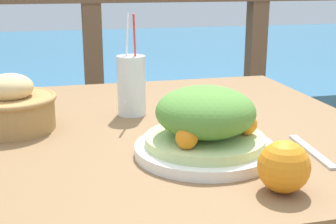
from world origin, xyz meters
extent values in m
cube|color=olive|center=(0.00, 0.00, 0.76)|extent=(1.11, 0.96, 0.04)
cube|color=olive|center=(0.49, 0.42, 0.37)|extent=(0.06, 0.06, 0.74)
cube|color=brown|center=(0.00, 0.83, 0.51)|extent=(0.07, 0.07, 1.01)
cube|color=brown|center=(0.68, 0.83, 0.51)|extent=(0.07, 0.07, 1.01)
cube|color=teal|center=(0.00, 3.33, 0.22)|extent=(12.00, 4.00, 0.45)
cylinder|color=white|center=(0.12, -0.20, 0.79)|extent=(0.27, 0.27, 0.02)
cylinder|color=#C6DB8E|center=(0.12, -0.20, 0.80)|extent=(0.23, 0.23, 0.02)
ellipsoid|color=#568E38|center=(0.12, -0.20, 0.86)|extent=(0.19, 0.19, 0.09)
sphere|color=orange|center=(0.20, -0.21, 0.83)|extent=(0.04, 0.04, 0.04)
sphere|color=orange|center=(0.08, -0.13, 0.83)|extent=(0.04, 0.04, 0.04)
sphere|color=orange|center=(0.07, -0.26, 0.83)|extent=(0.04, 0.04, 0.04)
cylinder|color=silver|center=(0.03, 0.11, 0.85)|extent=(0.07, 0.07, 0.15)
cylinder|color=red|center=(0.04, 0.11, 0.92)|extent=(0.02, 0.07, 0.21)
cylinder|color=white|center=(0.02, 0.11, 0.92)|extent=(0.03, 0.07, 0.21)
cylinder|color=#AD7F47|center=(-0.25, 0.06, 0.81)|extent=(0.19, 0.19, 0.07)
torus|color=#AD7F47|center=(-0.25, 0.06, 0.85)|extent=(0.20, 0.20, 0.01)
ellipsoid|color=#DBB77A|center=(-0.25, 0.06, 0.87)|extent=(0.10, 0.10, 0.06)
cube|color=silver|center=(0.32, -0.23, 0.78)|extent=(0.03, 0.18, 0.00)
sphere|color=orange|center=(0.19, -0.38, 0.82)|extent=(0.08, 0.08, 0.08)
camera|label=1|loc=(-0.15, -0.99, 1.10)|focal=50.00mm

